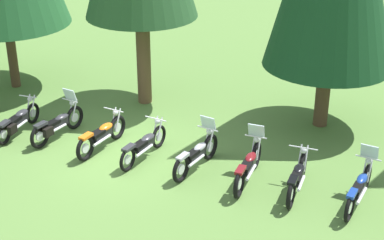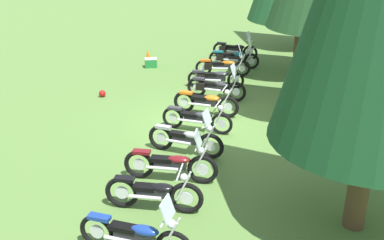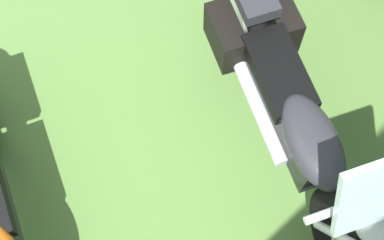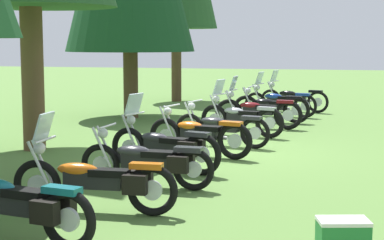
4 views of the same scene
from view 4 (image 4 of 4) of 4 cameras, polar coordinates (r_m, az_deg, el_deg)
name	(u,v)px [view 4 (image 4 of 4)]	position (r m, az deg, el deg)	size (l,w,h in m)	color
ground_plane	(212,151)	(13.57, 1.78, -2.80)	(80.00, 80.00, 0.00)	#547A38
motorcycle_1	(12,202)	(7.73, -15.78, -7.10)	(0.82, 2.31, 1.36)	black
motorcycle_2	(96,180)	(8.77, -8.60, -5.32)	(0.63, 2.35, 1.36)	black
motorcycle_3	(149,161)	(10.16, -3.89, -3.65)	(0.62, 2.25, 0.99)	black
motorcycle_4	(166,146)	(11.40, -2.37, -2.31)	(0.85, 2.22, 1.38)	black
motorcycle_5	(199,134)	(12.86, 0.61, -1.28)	(0.78, 2.26, 1.03)	black
motorcycle_6	(221,127)	(14.16, 2.61, -0.60)	(0.79, 2.24, 1.00)	black
motorcycle_7	(240,117)	(15.68, 4.35, 0.25)	(0.83, 2.18, 1.38)	black
motorcycle_8	(257,111)	(17.11, 5.85, 0.84)	(0.60, 2.38, 1.39)	black
motorcycle_9	(271,107)	(18.38, 7.05, 1.19)	(0.75, 2.23, 1.04)	black
motorcycle_10	(279,101)	(19.89, 7.79, 1.68)	(0.74, 2.30, 1.37)	black
motorcycle_11	(293,98)	(21.31, 9.00, 1.99)	(0.78, 2.30, 1.37)	black
picnic_cooler	(343,238)	(7.18, 13.34, -10.24)	(0.49, 0.62, 0.42)	#1E7233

